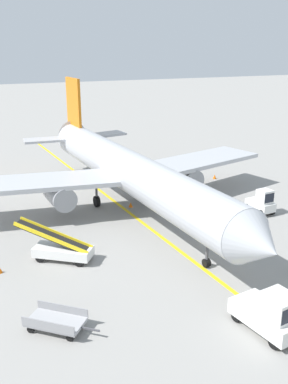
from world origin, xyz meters
The scene contains 9 objects.
ground_plane centered at (0.00, 0.00, 0.00)m, with size 300.00×300.00×0.00m, color gray.
taxi_line_yellow centered at (-0.95, 5.00, 0.00)m, with size 0.30×80.00×0.01m, color yellow.
airliner centered at (-0.98, 12.76, 3.42)m, with size 28.58×35.31×10.10m.
pushback_tug centered at (-1.16, -6.23, 0.99)m, with size 2.36×3.82×2.20m.
baggage_tug_near_wing centered at (8.80, 7.01, 0.93)m, with size 1.49×2.49×2.10m.
belt_loader_forward_hold centered at (-8.54, 5.47, 0.78)m, with size 4.76×3.99×2.59m.
baggage_cart_loaded centered at (-10.67, -1.83, 0.47)m, with size 3.33×3.12×0.94m.
safety_cone_nose_left centered at (-0.61, 12.79, 0.22)m, with size 0.36×0.36×0.44m, color orange.
safety_cone_wingtip_left centered at (10.76, 17.14, 0.22)m, with size 0.36×0.36×0.44m, color orange.
Camera 1 is at (-14.38, -20.60, 13.32)m, focal length 41.52 mm.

